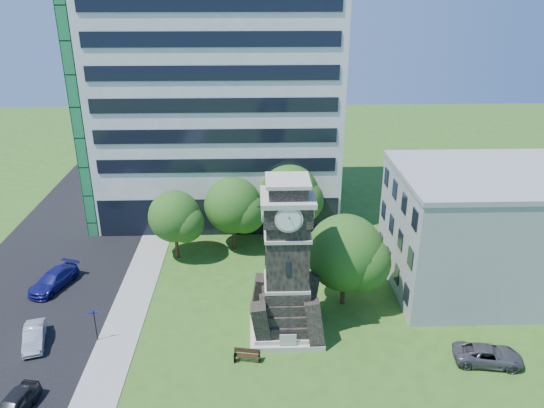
{
  "coord_description": "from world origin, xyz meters",
  "views": [
    {
      "loc": [
        0.9,
        -31.33,
        24.58
      ],
      "look_at": [
        2.13,
        8.11,
        7.8
      ],
      "focal_mm": 35.0,
      "sensor_mm": 36.0,
      "label": 1
    }
  ],
  "objects_px": {
    "clock_tower": "(287,269)",
    "park_bench": "(247,355)",
    "car_east_lot": "(488,355)",
    "car_street_south": "(14,405)",
    "car_street_north": "(54,280)",
    "street_sign": "(95,322)",
    "car_street_mid": "(34,336)"
  },
  "relations": [
    {
      "from": "park_bench",
      "to": "street_sign",
      "type": "height_order",
      "value": "street_sign"
    },
    {
      "from": "car_east_lot",
      "to": "park_bench",
      "type": "distance_m",
      "value": 16.69
    },
    {
      "from": "car_street_south",
      "to": "park_bench",
      "type": "distance_m",
      "value": 14.85
    },
    {
      "from": "car_east_lot",
      "to": "car_street_north",
      "type": "bearing_deg",
      "value": 80.93
    },
    {
      "from": "car_east_lot",
      "to": "street_sign",
      "type": "bearing_deg",
      "value": 92.06
    },
    {
      "from": "clock_tower",
      "to": "street_sign",
      "type": "xyz_separation_m",
      "value": [
        -13.96,
        -0.9,
        -3.67
      ]
    },
    {
      "from": "car_street_south",
      "to": "street_sign",
      "type": "xyz_separation_m",
      "value": [
        3.1,
        7.1,
        0.93
      ]
    },
    {
      "from": "car_street_north",
      "to": "street_sign",
      "type": "bearing_deg",
      "value": -32.36
    },
    {
      "from": "clock_tower",
      "to": "street_sign",
      "type": "relative_size",
      "value": 4.75
    },
    {
      "from": "car_street_south",
      "to": "car_street_mid",
      "type": "bearing_deg",
      "value": 113.37
    },
    {
      "from": "car_street_mid",
      "to": "street_sign",
      "type": "relative_size",
      "value": 1.51
    },
    {
      "from": "car_street_south",
      "to": "car_east_lot",
      "type": "relative_size",
      "value": 0.85
    },
    {
      "from": "car_street_mid",
      "to": "car_street_north",
      "type": "xyz_separation_m",
      "value": [
        -1.27,
        7.76,
        0.1
      ]
    },
    {
      "from": "park_bench",
      "to": "car_street_mid",
      "type": "bearing_deg",
      "value": -178.43
    },
    {
      "from": "car_street_north",
      "to": "car_street_south",
      "type": "bearing_deg",
      "value": -59.45
    },
    {
      "from": "car_east_lot",
      "to": "park_bench",
      "type": "bearing_deg",
      "value": 96.35
    },
    {
      "from": "car_street_south",
      "to": "car_street_mid",
      "type": "height_order",
      "value": "car_street_south"
    },
    {
      "from": "car_street_south",
      "to": "car_east_lot",
      "type": "xyz_separation_m",
      "value": [
        30.82,
        3.77,
        -0.03
      ]
    },
    {
      "from": "car_street_mid",
      "to": "car_east_lot",
      "type": "height_order",
      "value": "car_east_lot"
    },
    {
      "from": "clock_tower",
      "to": "car_street_mid",
      "type": "distance_m",
      "value": 19.03
    },
    {
      "from": "park_bench",
      "to": "car_east_lot",
      "type": "bearing_deg",
      "value": 7.61
    },
    {
      "from": "car_street_mid",
      "to": "park_bench",
      "type": "relative_size",
      "value": 2.13
    },
    {
      "from": "clock_tower",
      "to": "car_east_lot",
      "type": "distance_m",
      "value": 15.12
    },
    {
      "from": "street_sign",
      "to": "car_street_north",
      "type": "bearing_deg",
      "value": 118.12
    },
    {
      "from": "clock_tower",
      "to": "park_bench",
      "type": "xyz_separation_m",
      "value": [
        -2.91,
        -3.49,
        -4.78
      ]
    },
    {
      "from": "car_street_south",
      "to": "car_east_lot",
      "type": "bearing_deg",
      "value": 19.11
    },
    {
      "from": "clock_tower",
      "to": "car_street_south",
      "type": "bearing_deg",
      "value": -154.88
    },
    {
      "from": "car_street_south",
      "to": "car_east_lot",
      "type": "height_order",
      "value": "car_street_south"
    },
    {
      "from": "car_street_mid",
      "to": "park_bench",
      "type": "distance_m",
      "value": 15.69
    },
    {
      "from": "clock_tower",
      "to": "park_bench",
      "type": "height_order",
      "value": "clock_tower"
    },
    {
      "from": "car_street_south",
      "to": "car_street_north",
      "type": "distance_m",
      "value": 14.85
    },
    {
      "from": "car_street_north",
      "to": "park_bench",
      "type": "distance_m",
      "value": 19.59
    }
  ]
}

